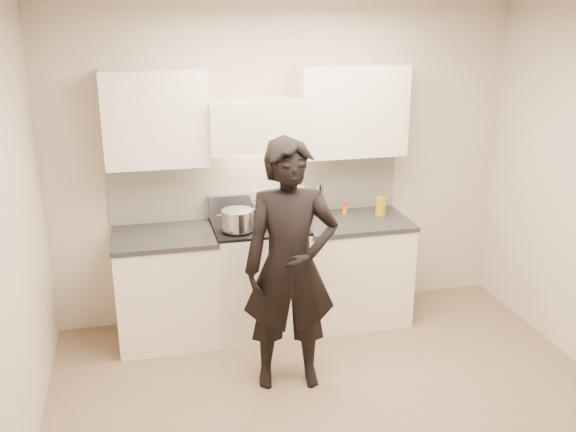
{
  "coord_description": "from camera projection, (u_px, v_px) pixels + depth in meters",
  "views": [
    {
      "loc": [
        -1.23,
        -3.49,
        2.68
      ],
      "look_at": [
        -0.14,
        1.05,
        1.12
      ],
      "focal_mm": 40.0,
      "sensor_mm": 36.0,
      "label": 1
    }
  ],
  "objects": [
    {
      "name": "person",
      "position": [
        290.0,
        267.0,
        4.5
      ],
      "size": [
        0.72,
        0.52,
        1.83
      ],
      "primitive_type": "imported",
      "rotation": [
        0.0,
        0.0,
        -0.13
      ],
      "color": "black",
      "rests_on": "ground"
    },
    {
      "name": "stove",
      "position": [
        260.0,
        276.0,
        5.44
      ],
      "size": [
        0.76,
        0.65,
        0.96
      ],
      "color": "beige",
      "rests_on": "ground"
    },
    {
      "name": "counter_left",
      "position": [
        167.0,
        287.0,
        5.27
      ],
      "size": [
        0.82,
        0.67,
        0.92
      ],
      "color": "white",
      "rests_on": "ground"
    },
    {
      "name": "wok",
      "position": [
        271.0,
        205.0,
        5.42
      ],
      "size": [
        0.35,
        0.42,
        0.28
      ],
      "color": "#B7B4C7",
      "rests_on": "stove"
    },
    {
      "name": "utensil_crock",
      "position": [
        320.0,
        205.0,
        5.59
      ],
      "size": [
        0.1,
        0.1,
        0.27
      ],
      "color": "#A19FB0",
      "rests_on": "counter_right"
    },
    {
      "name": "stock_pot",
      "position": [
        237.0,
        220.0,
        5.08
      ],
      "size": [
        0.34,
        0.31,
        0.17
      ],
      "color": "#B7B4C7",
      "rests_on": "stove"
    },
    {
      "name": "spice_jar",
      "position": [
        345.0,
        208.0,
        5.6
      ],
      "size": [
        0.05,
        0.05,
        0.1
      ],
      "color": "#C16E1E",
      "rests_on": "counter_right"
    },
    {
      "name": "room_shell",
      "position": [
        325.0,
        178.0,
        4.17
      ],
      "size": [
        4.04,
        3.54,
        2.7
      ],
      "color": "beige",
      "rests_on": "ground"
    },
    {
      "name": "ground_plane",
      "position": [
        345.0,
        419.0,
        4.34
      ],
      "size": [
        4.0,
        4.0,
        0.0
      ],
      "primitive_type": "plane",
      "color": "#7F674A"
    },
    {
      "name": "counter_right",
      "position": [
        352.0,
        269.0,
        5.63
      ],
      "size": [
        0.92,
        0.67,
        0.92
      ],
      "color": "white",
      "rests_on": "ground"
    },
    {
      "name": "oil_glass",
      "position": [
        381.0,
        206.0,
        5.57
      ],
      "size": [
        0.09,
        0.09,
        0.16
      ],
      "color": "#A77E14",
      "rests_on": "counter_right"
    }
  ]
}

